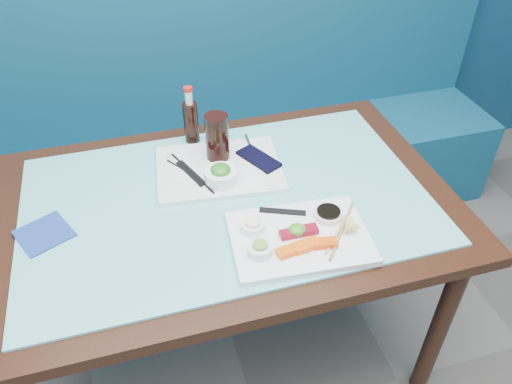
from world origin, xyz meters
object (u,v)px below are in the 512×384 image
object	(u,v)px
booth_bench	(189,151)
seaweed_bowl	(221,176)
blue_napkin	(44,234)
cola_bottle_body	(191,123)
sashimi_plate	(300,238)
cola_glass	(217,137)
dining_table	(227,220)
serving_tray	(219,169)

from	to	relation	value
booth_bench	seaweed_bowl	bearing A→B (deg)	-89.99
seaweed_bowl	booth_bench	bearing A→B (deg)	90.01
blue_napkin	booth_bench	bearing A→B (deg)	57.97
cola_bottle_body	blue_napkin	distance (m)	0.61
sashimi_plate	cola_bottle_body	bearing A→B (deg)	113.16
booth_bench	cola_glass	world-z (taller)	booth_bench
seaweed_bowl	dining_table	bearing A→B (deg)	-90.16
serving_tray	cola_glass	size ratio (longest dim) A/B	2.52
dining_table	blue_napkin	world-z (taller)	blue_napkin
seaweed_bowl	cola_bottle_body	distance (m)	0.28
booth_bench	dining_table	world-z (taller)	booth_bench
dining_table	seaweed_bowl	world-z (taller)	seaweed_bowl
sashimi_plate	cola_glass	distance (m)	0.46
booth_bench	blue_napkin	world-z (taller)	booth_bench
seaweed_bowl	cola_bottle_body	size ratio (longest dim) A/B	0.70
cola_glass	blue_napkin	bearing A→B (deg)	-159.27
sashimi_plate	seaweed_bowl	bearing A→B (deg)	121.55
dining_table	cola_bottle_body	distance (m)	0.38
sashimi_plate	blue_napkin	size ratio (longest dim) A/B	2.81
serving_tray	dining_table	bearing A→B (deg)	-88.07
seaweed_bowl	cola_glass	world-z (taller)	cola_glass
cola_glass	blue_napkin	xyz separation A→B (m)	(-0.55, -0.21, -0.09)
dining_table	sashimi_plate	distance (m)	0.30
sashimi_plate	serving_tray	bearing A→B (deg)	115.43
serving_tray	sashimi_plate	bearing A→B (deg)	-63.12
cola_glass	serving_tray	bearing A→B (deg)	-100.30
cola_bottle_body	blue_napkin	bearing A→B (deg)	-144.13
serving_tray	booth_bench	bearing A→B (deg)	96.85
booth_bench	dining_table	size ratio (longest dim) A/B	2.14
dining_table	cola_bottle_body	world-z (taller)	cola_bottle_body
serving_tray	cola_bottle_body	size ratio (longest dim) A/B	2.73
serving_tray	cola_glass	world-z (taller)	cola_glass
serving_tray	cola_glass	xyz separation A→B (m)	(0.01, 0.05, 0.09)
dining_table	sashimi_plate	bearing A→B (deg)	-56.68
dining_table	booth_bench	bearing A→B (deg)	90.00
dining_table	serving_tray	distance (m)	0.17
seaweed_bowl	cola_glass	xyz separation A→B (m)	(0.02, 0.13, 0.06)
dining_table	sashimi_plate	world-z (taller)	sashimi_plate
booth_bench	serving_tray	distance (m)	0.80
sashimi_plate	blue_napkin	distance (m)	0.72
dining_table	sashimi_plate	size ratio (longest dim) A/B	3.67
sashimi_plate	blue_napkin	bearing A→B (deg)	166.58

